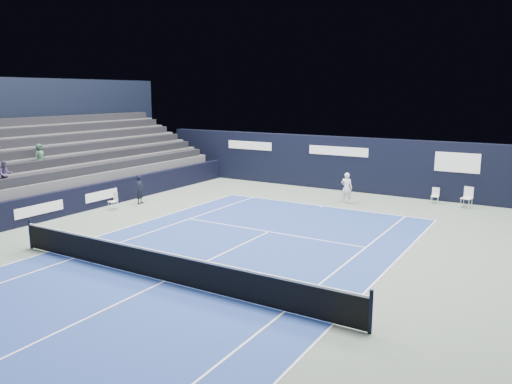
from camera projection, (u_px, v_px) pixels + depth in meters
ground at (204, 263)px, 16.76m from camera, size 48.00×48.00×0.00m
court_surface at (164, 281)px, 15.08m from camera, size 10.97×23.77×0.01m
folding_chair_back_a at (436, 193)px, 25.62m from camera, size 0.38×0.41×0.82m
folding_chair_back_b at (468, 196)px, 24.61m from camera, size 0.55×0.54×1.05m
line_judge_chair at (114, 200)px, 24.31m from camera, size 0.45×0.44×0.85m
line_judge at (140, 189)px, 25.49m from camera, size 0.52×0.64×1.51m
court_markings at (164, 281)px, 15.08m from camera, size 11.03×23.83×0.00m
tennis_net at (164, 266)px, 14.98m from camera, size 12.90×0.10×1.10m
back_sponsor_wall at (356, 164)px, 28.62m from camera, size 26.00×0.63×3.10m
side_barrier_left at (99, 195)px, 24.79m from camera, size 0.33×22.00×1.20m
spectator_stand at (64, 161)px, 27.29m from camera, size 6.00×18.00×6.40m
tennis_player at (347, 188)px, 25.65m from camera, size 0.63×0.84×1.59m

